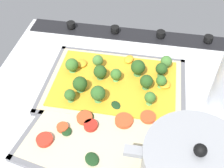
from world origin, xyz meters
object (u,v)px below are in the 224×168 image
object	(u,v)px
broccoli_pizza	(115,81)
baking_tray_back	(93,135)
cooking_pot	(193,168)
baking_tray_front	(115,86)
veggie_pizza_back	(94,132)

from	to	relation	value
broccoli_pizza	baking_tray_back	xyz separation A→B (cm)	(2.42, 16.22, -1.75)
baking_tray_back	cooking_pot	distance (cm)	22.91
baking_tray_front	broccoli_pizza	size ratio (longest dim) A/B	1.07
veggie_pizza_back	cooking_pot	world-z (taller)	cooking_pot
cooking_pot	broccoli_pizza	bearing A→B (deg)	-51.12
baking_tray_front	cooking_pot	xyz separation A→B (cm)	(-19.00, 23.26, 4.86)
baking_tray_front	cooking_pot	size ratio (longest dim) A/B	1.40
broccoli_pizza	veggie_pizza_back	xyz separation A→B (cm)	(2.33, 16.01, -1.04)
baking_tray_back	cooking_pot	xyz separation A→B (cm)	(-21.23, 7.11, 4.84)
baking_tray_back	veggie_pizza_back	world-z (taller)	veggie_pizza_back
baking_tray_front	baking_tray_back	world-z (taller)	same
broccoli_pizza	baking_tray_back	size ratio (longest dim) A/B	1.03
broccoli_pizza	baking_tray_back	bearing A→B (deg)	81.52
baking_tray_back	veggie_pizza_back	size ratio (longest dim) A/B	1.09
broccoli_pizza	cooking_pot	xyz separation A→B (cm)	(-18.82, 23.34, 3.09)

